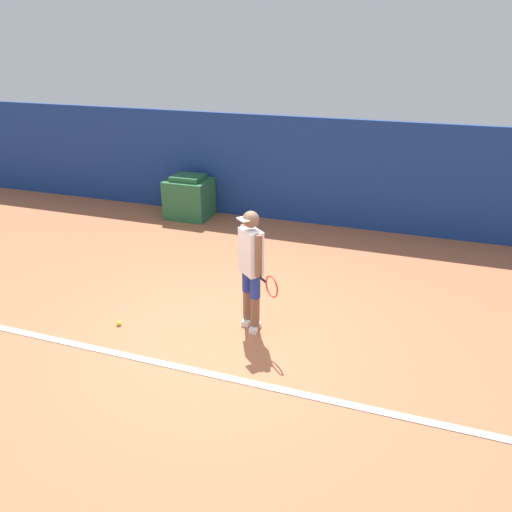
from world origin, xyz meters
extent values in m
plane|color=#B76642|center=(0.00, 0.00, 0.00)|extent=(24.00, 24.00, 0.00)
cube|color=navy|center=(0.00, 4.78, 1.10)|extent=(24.00, 0.10, 2.21)
cube|color=white|center=(0.00, -0.73, 0.01)|extent=(21.60, 0.10, 0.01)
cylinder|color=brown|center=(0.22, 0.51, 0.26)|extent=(0.12, 0.12, 0.51)
cylinder|color=navy|center=(0.22, 0.51, 0.67)|extent=(0.14, 0.14, 0.31)
cube|color=white|center=(0.22, 0.51, 0.04)|extent=(0.10, 0.24, 0.08)
cylinder|color=brown|center=(0.38, 0.36, 0.26)|extent=(0.12, 0.12, 0.51)
cylinder|color=navy|center=(0.38, 0.36, 0.67)|extent=(0.14, 0.14, 0.31)
cube|color=white|center=(0.38, 0.36, 0.04)|extent=(0.10, 0.24, 0.08)
cube|color=white|center=(0.30, 0.44, 1.13)|extent=(0.39, 0.38, 0.61)
sphere|color=brown|center=(0.30, 0.44, 1.57)|extent=(0.22, 0.22, 0.22)
cube|color=white|center=(0.23, 0.36, 1.59)|extent=(0.21, 0.21, 0.02)
cylinder|color=brown|center=(0.15, 0.57, 1.15)|extent=(0.09, 0.09, 0.57)
cylinder|color=brown|center=(0.45, 0.31, 1.15)|extent=(0.09, 0.09, 0.57)
cylinder|color=black|center=(0.52, 0.24, 0.86)|extent=(0.17, 0.15, 0.03)
torus|color=red|center=(0.69, 0.09, 0.86)|extent=(0.23, 0.20, 0.29)
sphere|color=#D1E533|center=(-1.45, -0.14, 0.03)|extent=(0.07, 0.07, 0.07)
cube|color=#28663D|center=(-2.50, 4.29, 0.42)|extent=(0.92, 0.80, 0.84)
cube|color=#28663D|center=(-2.50, 4.29, 0.89)|extent=(0.65, 0.56, 0.10)
camera|label=1|loc=(2.29, -5.14, 3.71)|focal=35.00mm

